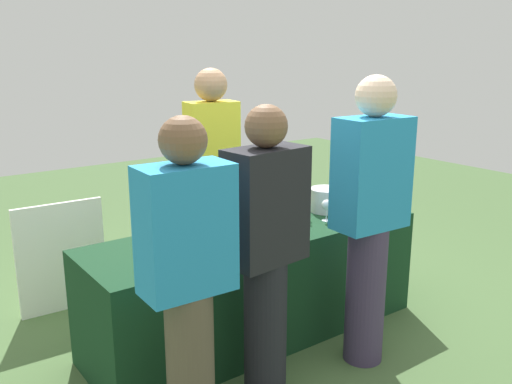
{
  "coord_description": "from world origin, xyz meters",
  "views": [
    {
      "loc": [
        -1.99,
        -2.72,
        1.84
      ],
      "look_at": [
        0.0,
        0.0,
        0.97
      ],
      "focal_mm": 39.09,
      "sensor_mm": 36.0,
      "label": 1
    }
  ],
  "objects_px": {
    "ice_bucket": "(326,200)",
    "guest_0": "(187,278)",
    "wine_bottle_0": "(180,222)",
    "wine_bottle_1": "(205,215)",
    "wine_bottle_4": "(342,191)",
    "wine_glass_4": "(327,206)",
    "wine_glass_3": "(298,218)",
    "wine_glass_2": "(255,223)",
    "menu_board": "(62,257)",
    "wine_glass_0": "(187,244)",
    "server_pouring": "(213,176)",
    "wine_glass_1": "(241,227)",
    "guest_2": "(370,214)",
    "wine_bottle_3": "(300,200)",
    "guest_1": "(266,249)",
    "wine_bottle_2": "(231,213)"
  },
  "relations": [
    {
      "from": "ice_bucket",
      "to": "guest_0",
      "type": "distance_m",
      "value": 1.68
    },
    {
      "from": "wine_bottle_0",
      "to": "wine_bottle_1",
      "type": "relative_size",
      "value": 0.95
    },
    {
      "from": "wine_bottle_4",
      "to": "wine_glass_4",
      "type": "distance_m",
      "value": 0.44
    },
    {
      "from": "wine_glass_4",
      "to": "wine_glass_3",
      "type": "bearing_deg",
      "value": -169.79
    },
    {
      "from": "wine_glass_2",
      "to": "wine_glass_4",
      "type": "relative_size",
      "value": 0.89
    },
    {
      "from": "menu_board",
      "to": "guest_0",
      "type": "bearing_deg",
      "value": -86.13
    },
    {
      "from": "guest_0",
      "to": "wine_glass_0",
      "type": "bearing_deg",
      "value": 62.85
    },
    {
      "from": "wine_glass_3",
      "to": "wine_glass_4",
      "type": "xyz_separation_m",
      "value": [
        0.3,
        0.05,
        0.02
      ]
    },
    {
      "from": "server_pouring",
      "to": "guest_0",
      "type": "relative_size",
      "value": 1.09
    },
    {
      "from": "wine_glass_4",
      "to": "menu_board",
      "type": "height_order",
      "value": "wine_glass_4"
    },
    {
      "from": "menu_board",
      "to": "wine_glass_0",
      "type": "bearing_deg",
      "value": -74.19
    },
    {
      "from": "wine_glass_1",
      "to": "guest_2",
      "type": "xyz_separation_m",
      "value": [
        0.55,
        -0.5,
        0.1
      ]
    },
    {
      "from": "wine_bottle_0",
      "to": "wine_bottle_4",
      "type": "bearing_deg",
      "value": -0.71
    },
    {
      "from": "wine_bottle_3",
      "to": "menu_board",
      "type": "height_order",
      "value": "wine_bottle_3"
    },
    {
      "from": "guest_2",
      "to": "menu_board",
      "type": "xyz_separation_m",
      "value": [
        -1.25,
        1.74,
        -0.52
      ]
    },
    {
      "from": "guest_1",
      "to": "guest_2",
      "type": "relative_size",
      "value": 0.93
    },
    {
      "from": "wine_bottle_2",
      "to": "wine_glass_4",
      "type": "bearing_deg",
      "value": -16.59
    },
    {
      "from": "guest_0",
      "to": "wine_bottle_3",
      "type": "bearing_deg",
      "value": 31.55
    },
    {
      "from": "wine_glass_2",
      "to": "ice_bucket",
      "type": "xyz_separation_m",
      "value": [
        0.74,
        0.16,
        -0.01
      ]
    },
    {
      "from": "wine_glass_0",
      "to": "wine_bottle_0",
      "type": "bearing_deg",
      "value": 68.13
    },
    {
      "from": "wine_glass_3",
      "to": "wine_glass_4",
      "type": "height_order",
      "value": "wine_glass_4"
    },
    {
      "from": "wine_bottle_0",
      "to": "wine_bottle_3",
      "type": "bearing_deg",
      "value": -2.78
    },
    {
      "from": "wine_glass_3",
      "to": "server_pouring",
      "type": "xyz_separation_m",
      "value": [
        -0.14,
        0.78,
        0.14
      ]
    },
    {
      "from": "wine_glass_1",
      "to": "wine_glass_2",
      "type": "height_order",
      "value": "wine_glass_1"
    },
    {
      "from": "guest_2",
      "to": "menu_board",
      "type": "relative_size",
      "value": 2.14
    },
    {
      "from": "guest_2",
      "to": "wine_glass_0",
      "type": "bearing_deg",
      "value": 157.14
    },
    {
      "from": "ice_bucket",
      "to": "guest_1",
      "type": "xyz_separation_m",
      "value": [
        -1.02,
        -0.64,
        0.05
      ]
    },
    {
      "from": "wine_bottle_4",
      "to": "wine_glass_3",
      "type": "xyz_separation_m",
      "value": [
        -0.67,
        -0.29,
        -0.02
      ]
    },
    {
      "from": "wine_glass_1",
      "to": "server_pouring",
      "type": "height_order",
      "value": "server_pouring"
    },
    {
      "from": "wine_glass_0",
      "to": "menu_board",
      "type": "distance_m",
      "value": 1.39
    },
    {
      "from": "guest_0",
      "to": "menu_board",
      "type": "xyz_separation_m",
      "value": [
        -0.04,
        1.76,
        -0.44
      ]
    },
    {
      "from": "wine_bottle_0",
      "to": "server_pouring",
      "type": "bearing_deg",
      "value": 41.93
    },
    {
      "from": "wine_bottle_2",
      "to": "menu_board",
      "type": "distance_m",
      "value": 1.36
    },
    {
      "from": "guest_1",
      "to": "menu_board",
      "type": "distance_m",
      "value": 1.83
    },
    {
      "from": "guest_2",
      "to": "wine_bottle_2",
      "type": "bearing_deg",
      "value": 127.15
    },
    {
      "from": "wine_glass_1",
      "to": "guest_0",
      "type": "distance_m",
      "value": 0.84
    },
    {
      "from": "wine_bottle_3",
      "to": "wine_glass_1",
      "type": "relative_size",
      "value": 2.21
    },
    {
      "from": "wine_glass_0",
      "to": "guest_0",
      "type": "bearing_deg",
      "value": -119.02
    },
    {
      "from": "wine_bottle_2",
      "to": "wine_glass_0",
      "type": "height_order",
      "value": "wine_bottle_2"
    },
    {
      "from": "wine_bottle_1",
      "to": "guest_1",
      "type": "xyz_separation_m",
      "value": [
        -0.08,
        -0.72,
        0.01
      ]
    },
    {
      "from": "guest_0",
      "to": "wine_glass_1",
      "type": "bearing_deg",
      "value": 40.26
    },
    {
      "from": "wine_glass_0",
      "to": "wine_glass_1",
      "type": "bearing_deg",
      "value": 6.79
    },
    {
      "from": "guest_1",
      "to": "wine_glass_2",
      "type": "bearing_deg",
      "value": 53.73
    },
    {
      "from": "wine_glass_0",
      "to": "ice_bucket",
      "type": "xyz_separation_m",
      "value": [
        1.26,
        0.24,
        -0.01
      ]
    },
    {
      "from": "wine_bottle_2",
      "to": "wine_bottle_3",
      "type": "relative_size",
      "value": 1.09
    },
    {
      "from": "wine_bottle_2",
      "to": "wine_bottle_3",
      "type": "height_order",
      "value": "wine_bottle_2"
    },
    {
      "from": "wine_glass_0",
      "to": "wine_glass_1",
      "type": "relative_size",
      "value": 0.9
    },
    {
      "from": "wine_glass_1",
      "to": "wine_glass_3",
      "type": "distance_m",
      "value": 0.41
    },
    {
      "from": "wine_bottle_4",
      "to": "server_pouring",
      "type": "bearing_deg",
      "value": 148.39
    },
    {
      "from": "server_pouring",
      "to": "wine_glass_4",
      "type": "bearing_deg",
      "value": 129.1
    }
  ]
}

